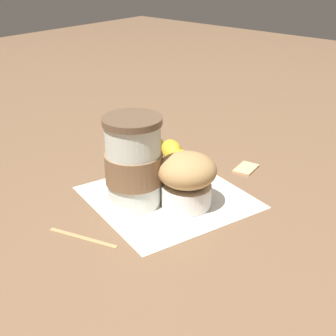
{
  "coord_description": "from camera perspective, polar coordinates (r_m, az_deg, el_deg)",
  "views": [
    {
      "loc": [
        -0.5,
        -0.44,
        0.37
      ],
      "look_at": [
        0.0,
        0.0,
        0.05
      ],
      "focal_mm": 50.0,
      "sensor_mm": 36.0,
      "label": 1
    }
  ],
  "objects": [
    {
      "name": "coffee_cup",
      "position": [
        0.72,
        -4.22,
        0.65
      ],
      "size": [
        0.09,
        0.09,
        0.14
      ],
      "color": "silver",
      "rests_on": "paper_napkin"
    },
    {
      "name": "sugar_packet",
      "position": [
        0.87,
        9.5,
        0.06
      ],
      "size": [
        0.05,
        0.04,
        0.01
      ],
      "primitive_type": "cube",
      "rotation": [
        0.0,
        0.0,
        3.29
      ],
      "color": "#E0B27F",
      "rests_on": "ground_plane"
    },
    {
      "name": "paper_napkin",
      "position": [
        0.76,
        0.0,
        -3.57
      ],
      "size": [
        0.29,
        0.29,
        0.0
      ],
      "primitive_type": "cube",
      "rotation": [
        0.0,
        0.0,
        -0.28
      ],
      "color": "white",
      "rests_on": "ground_plane"
    },
    {
      "name": "banana",
      "position": [
        0.86,
        0.3,
        1.48
      ],
      "size": [
        0.13,
        0.16,
        0.04
      ],
      "color": "gold",
      "rests_on": "paper_napkin"
    },
    {
      "name": "ground_plane",
      "position": [
        0.76,
        0.0,
        -3.62
      ],
      "size": [
        3.0,
        3.0,
        0.0
      ],
      "primitive_type": "plane",
      "color": "brown"
    },
    {
      "name": "muffin",
      "position": [
        0.72,
        2.23,
        -1.31
      ],
      "size": [
        0.09,
        0.09,
        0.09
      ],
      "color": "white",
      "rests_on": "paper_napkin"
    },
    {
      "name": "wooden_stirrer",
      "position": [
        0.67,
        -10.34,
        -8.35
      ],
      "size": [
        0.04,
        0.11,
        0.0
      ],
      "primitive_type": "cube",
      "rotation": [
        0.0,
        0.0,
        5.0
      ],
      "color": "tan",
      "rests_on": "ground_plane"
    }
  ]
}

